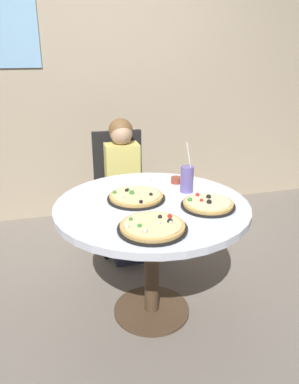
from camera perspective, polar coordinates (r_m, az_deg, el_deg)
ground_plane at (r=2.51m, az=0.32°, el=-17.66°), size 8.00×8.00×0.00m
wall_with_window at (r=3.64m, az=-7.47°, el=19.13°), size 5.20×0.14×2.90m
dining_table at (r=2.17m, az=0.35°, el=-4.41°), size 1.11×1.11×0.75m
chair_wooden at (r=3.08m, az=-4.46°, el=1.28°), size 0.41×0.41×0.95m
diner_child at (r=2.92m, az=-3.82°, el=-0.76°), size 0.26×0.41×1.08m
pizza_veggie at (r=2.09m, az=8.89°, el=-1.84°), size 0.30×0.30×0.05m
pizza_cheese at (r=2.17m, az=-2.07°, el=-0.72°), size 0.34×0.34×0.05m
pizza_pepperoni at (r=1.82m, az=0.45°, el=-5.32°), size 0.35×0.35×0.05m
soda_cup at (r=2.28m, az=5.73°, el=1.99°), size 0.08×0.08×0.31m
sauce_bowl at (r=2.44m, az=4.10°, el=1.82°), size 0.07×0.07×0.04m
plate_small at (r=2.50m, az=-1.70°, el=2.03°), size 0.18×0.18×0.01m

